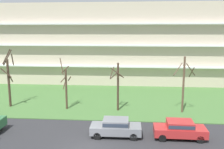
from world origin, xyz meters
The scene contains 9 objects.
ground centered at (0.00, 0.00, 0.00)m, with size 160.00×160.00×0.00m, color #2D2D30.
grass_lawn_strip centered at (0.00, 14.00, 0.04)m, with size 80.00×16.00×0.08m, color #477238.
apartment_building centered at (0.00, 28.53, 6.79)m, with size 45.27×14.01×13.59m.
tree_far_left centered at (-11.25, 9.85, 3.48)m, with size 1.56×1.50×6.99m.
tree_left centered at (-4.25, 9.49, 2.77)m, with size 1.38×1.37×6.06m.
tree_center centered at (1.75, 9.39, 3.07)m, with size 1.66×1.81×5.58m.
tree_right centered at (9.11, 9.28, 3.47)m, with size 2.39×2.39×6.38m.
sedan_gray_near_left centered at (2.00, 2.50, 0.87)m, with size 4.42×1.85×1.57m.
sedan_red_center_left centered at (7.50, 2.50, 0.87)m, with size 4.42×1.84×1.57m.
Camera 1 is at (3.27, -17.72, 9.17)m, focal length 39.33 mm.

